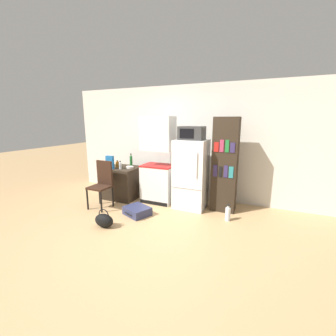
{
  "coord_description": "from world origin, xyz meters",
  "views": [
    {
      "loc": [
        1.85,
        -3.06,
        1.84
      ],
      "look_at": [
        0.11,
        0.85,
        0.92
      ],
      "focal_mm": 24.0,
      "sensor_mm": 36.0,
      "label": 1
    }
  ],
  "objects_px": {
    "kitchen_hutch": "(158,163)",
    "chair": "(102,181)",
    "bookshelf": "(225,165)",
    "bowl": "(130,167)",
    "microwave": "(192,133)",
    "bottle_amber_beer": "(117,164)",
    "handbag": "(104,220)",
    "side_table": "(122,182)",
    "bottle_green_tall": "(131,161)",
    "bottle_clear_short": "(120,166)",
    "cereal_box": "(110,162)",
    "water_bottle_front": "(228,214)",
    "refrigerator": "(191,174)",
    "suitcase_large_flat": "(137,211)"
  },
  "relations": [
    {
      "from": "microwave",
      "to": "water_bottle_front",
      "type": "distance_m",
      "value": 1.72
    },
    {
      "from": "bottle_amber_beer",
      "to": "bottle_green_tall",
      "type": "distance_m",
      "value": 0.34
    },
    {
      "from": "bottle_clear_short",
      "to": "kitchen_hutch",
      "type": "bearing_deg",
      "value": 17.75
    },
    {
      "from": "microwave",
      "to": "bottle_amber_beer",
      "type": "distance_m",
      "value": 1.96
    },
    {
      "from": "bottle_clear_short",
      "to": "handbag",
      "type": "height_order",
      "value": "bottle_clear_short"
    },
    {
      "from": "refrigerator",
      "to": "bottle_green_tall",
      "type": "xyz_separation_m",
      "value": [
        -1.57,
        0.15,
        0.15
      ]
    },
    {
      "from": "bottle_green_tall",
      "to": "refrigerator",
      "type": "bearing_deg",
      "value": -5.38
    },
    {
      "from": "kitchen_hutch",
      "to": "chair",
      "type": "relative_size",
      "value": 1.93
    },
    {
      "from": "kitchen_hutch",
      "to": "bottle_amber_beer",
      "type": "xyz_separation_m",
      "value": [
        -1.02,
        -0.13,
        -0.09
      ]
    },
    {
      "from": "microwave",
      "to": "water_bottle_front",
      "type": "height_order",
      "value": "microwave"
    },
    {
      "from": "bowl",
      "to": "handbag",
      "type": "xyz_separation_m",
      "value": [
        0.39,
        -1.43,
        -0.63
      ]
    },
    {
      "from": "kitchen_hutch",
      "to": "bowl",
      "type": "relative_size",
      "value": 11.35
    },
    {
      "from": "handbag",
      "to": "water_bottle_front",
      "type": "bearing_deg",
      "value": 30.65
    },
    {
      "from": "bowl",
      "to": "suitcase_large_flat",
      "type": "bearing_deg",
      "value": -49.45
    },
    {
      "from": "bottle_green_tall",
      "to": "chair",
      "type": "distance_m",
      "value": 0.95
    },
    {
      "from": "cereal_box",
      "to": "suitcase_large_flat",
      "type": "bearing_deg",
      "value": -27.0
    },
    {
      "from": "side_table",
      "to": "chair",
      "type": "relative_size",
      "value": 0.79
    },
    {
      "from": "bowl",
      "to": "bottle_green_tall",
      "type": "bearing_deg",
      "value": 115.35
    },
    {
      "from": "bottle_clear_short",
      "to": "bottle_green_tall",
      "type": "relative_size",
      "value": 0.61
    },
    {
      "from": "kitchen_hutch",
      "to": "refrigerator",
      "type": "relative_size",
      "value": 1.33
    },
    {
      "from": "microwave",
      "to": "bottle_clear_short",
      "type": "xyz_separation_m",
      "value": [
        -1.61,
        -0.24,
        -0.76
      ]
    },
    {
      "from": "cereal_box",
      "to": "handbag",
      "type": "height_order",
      "value": "cereal_box"
    },
    {
      "from": "bottle_green_tall",
      "to": "bowl",
      "type": "height_order",
      "value": "bottle_green_tall"
    },
    {
      "from": "chair",
      "to": "suitcase_large_flat",
      "type": "distance_m",
      "value": 1.02
    },
    {
      "from": "bowl",
      "to": "water_bottle_front",
      "type": "relative_size",
      "value": 0.53
    },
    {
      "from": "refrigerator",
      "to": "bottle_clear_short",
      "type": "relative_size",
      "value": 7.6
    },
    {
      "from": "handbag",
      "to": "water_bottle_front",
      "type": "height_order",
      "value": "handbag"
    },
    {
      "from": "cereal_box",
      "to": "suitcase_large_flat",
      "type": "relative_size",
      "value": 0.51
    },
    {
      "from": "bookshelf",
      "to": "water_bottle_front",
      "type": "relative_size",
      "value": 6.02
    },
    {
      "from": "bottle_green_tall",
      "to": "water_bottle_front",
      "type": "relative_size",
      "value": 0.98
    },
    {
      "from": "side_table",
      "to": "cereal_box",
      "type": "xyz_separation_m",
      "value": [
        -0.15,
        -0.24,
        0.52
      ]
    },
    {
      "from": "bookshelf",
      "to": "cereal_box",
      "type": "distance_m",
      "value": 2.55
    },
    {
      "from": "kitchen_hutch",
      "to": "bowl",
      "type": "bearing_deg",
      "value": -170.64
    },
    {
      "from": "bowl",
      "to": "bottle_amber_beer",
      "type": "bearing_deg",
      "value": -177.93
    },
    {
      "from": "microwave",
      "to": "bowl",
      "type": "bearing_deg",
      "value": -176.81
    },
    {
      "from": "microwave",
      "to": "water_bottle_front",
      "type": "bearing_deg",
      "value": -23.2
    },
    {
      "from": "microwave",
      "to": "handbag",
      "type": "distance_m",
      "value": 2.35
    },
    {
      "from": "bookshelf",
      "to": "chair",
      "type": "relative_size",
      "value": 1.91
    },
    {
      "from": "bottle_clear_short",
      "to": "cereal_box",
      "type": "distance_m",
      "value": 0.25
    },
    {
      "from": "bookshelf",
      "to": "bowl",
      "type": "bearing_deg",
      "value": -174.52
    },
    {
      "from": "microwave",
      "to": "bookshelf",
      "type": "bearing_deg",
      "value": 10.41
    },
    {
      "from": "bookshelf",
      "to": "kitchen_hutch",
      "type": "bearing_deg",
      "value": -176.37
    },
    {
      "from": "bottle_amber_beer",
      "to": "bowl",
      "type": "bearing_deg",
      "value": 2.07
    },
    {
      "from": "side_table",
      "to": "microwave",
      "type": "height_order",
      "value": "microwave"
    },
    {
      "from": "bookshelf",
      "to": "bowl",
      "type": "height_order",
      "value": "bookshelf"
    },
    {
      "from": "kitchen_hutch",
      "to": "bottle_amber_beer",
      "type": "distance_m",
      "value": 1.03
    },
    {
      "from": "refrigerator",
      "to": "handbag",
      "type": "xyz_separation_m",
      "value": [
        -1.07,
        -1.51,
        -0.6
      ]
    },
    {
      "from": "bottle_clear_short",
      "to": "cereal_box",
      "type": "relative_size",
      "value": 0.63
    },
    {
      "from": "bottle_amber_beer",
      "to": "water_bottle_front",
      "type": "bearing_deg",
      "value": -5.87
    },
    {
      "from": "chair",
      "to": "bowl",
      "type": "bearing_deg",
      "value": 69.72
    }
  ]
}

